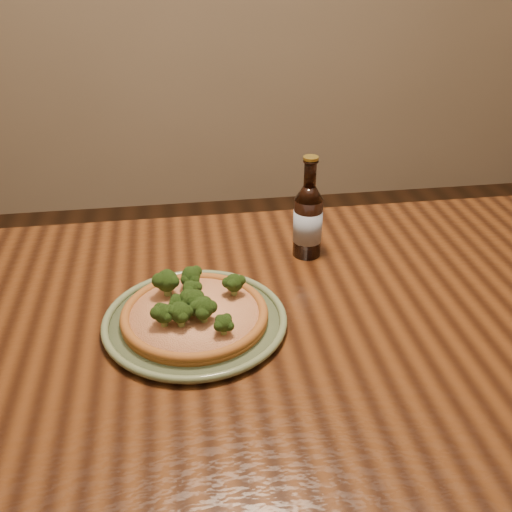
{
  "coord_description": "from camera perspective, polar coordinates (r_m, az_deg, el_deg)",
  "views": [
    {
      "loc": [
        -0.17,
        -0.78,
        1.4
      ],
      "look_at": [
        -0.02,
        0.21,
        0.82
      ],
      "focal_mm": 42.0,
      "sensor_mm": 36.0,
      "label": 1
    }
  ],
  "objects": [
    {
      "name": "pizza",
      "position": [
        1.08,
        -5.93,
        -5.34
      ],
      "size": [
        0.26,
        0.26,
        0.07
      ],
      "rotation": [
        0.0,
        0.0,
        -0.15
      ],
      "color": "#9E5C23",
      "rests_on": "plate"
    },
    {
      "name": "plate",
      "position": [
        1.09,
        -5.83,
        -6.15
      ],
      "size": [
        0.33,
        0.33,
        0.02
      ],
      "rotation": [
        0.0,
        0.0,
        -0.11
      ],
      "color": "#657551",
      "rests_on": "table"
    },
    {
      "name": "beer_bottle",
      "position": [
        1.27,
        4.97,
        3.45
      ],
      "size": [
        0.06,
        0.06,
        0.22
      ],
      "rotation": [
        0.0,
        0.0,
        -0.29
      ],
      "color": "black",
      "rests_on": "table"
    },
    {
      "name": "table",
      "position": [
        1.16,
        1.96,
        -9.7
      ],
      "size": [
        1.6,
        0.9,
        0.75
      ],
      "color": "#4C2610",
      "rests_on": "ground"
    }
  ]
}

